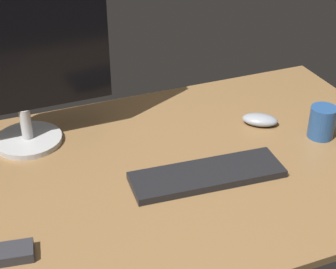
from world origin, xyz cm
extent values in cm
cube|color=olive|center=(0.00, 0.00, 1.00)|extent=(140.00, 84.00, 2.00)
cylinder|color=#BCBCBC|center=(-29.79, 26.36, 2.79)|extent=(18.47, 18.47, 1.58)
cylinder|color=#BCBCBC|center=(-29.79, 26.36, 8.05)|extent=(3.06, 3.06, 8.92)
cube|color=black|center=(-29.79, 26.36, 31.91)|extent=(48.69, 2.84, 38.81)
cube|color=black|center=(8.92, -7.26, 2.96)|extent=(39.42, 14.70, 1.92)
ellipsoid|color=#999EA5|center=(34.61, 11.11, 3.59)|extent=(11.83, 10.82, 3.19)
cylinder|color=#28518C|center=(47.12, -1.00, 6.58)|extent=(7.32, 7.32, 9.16)
camera|label=1|loc=(-41.65, -107.00, 82.77)|focal=58.43mm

